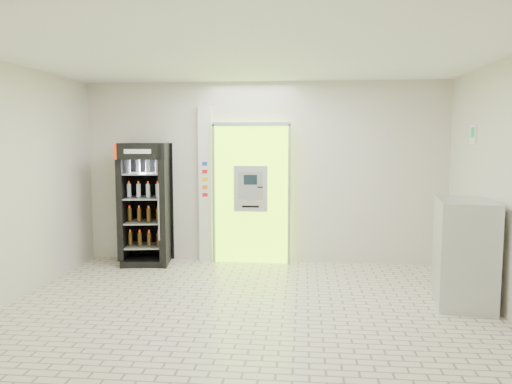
# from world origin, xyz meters

# --- Properties ---
(ground) EXTENTS (6.00, 6.00, 0.00)m
(ground) POSITION_xyz_m (0.00, 0.00, 0.00)
(ground) COLOR beige
(ground) RESTS_ON ground
(room_shell) EXTENTS (6.00, 6.00, 6.00)m
(room_shell) POSITION_xyz_m (0.00, 0.00, 1.84)
(room_shell) COLOR beige
(room_shell) RESTS_ON ground
(atm_assembly) EXTENTS (1.30, 0.24, 2.33)m
(atm_assembly) POSITION_xyz_m (-0.20, 2.41, 1.17)
(atm_assembly) COLOR #A3FF0F
(atm_assembly) RESTS_ON ground
(pillar) EXTENTS (0.22, 0.11, 2.60)m
(pillar) POSITION_xyz_m (-0.98, 2.45, 1.30)
(pillar) COLOR silver
(pillar) RESTS_ON ground
(beverage_cooler) EXTENTS (0.84, 0.78, 2.00)m
(beverage_cooler) POSITION_xyz_m (-1.93, 2.17, 0.96)
(beverage_cooler) COLOR black
(beverage_cooler) RESTS_ON ground
(steel_cabinet) EXTENTS (0.80, 1.07, 1.31)m
(steel_cabinet) POSITION_xyz_m (2.66, 0.53, 0.66)
(steel_cabinet) COLOR #B3B6BB
(steel_cabinet) RESTS_ON ground
(exit_sign) EXTENTS (0.02, 0.22, 0.26)m
(exit_sign) POSITION_xyz_m (2.99, 1.40, 2.12)
(exit_sign) COLOR white
(exit_sign) RESTS_ON room_shell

